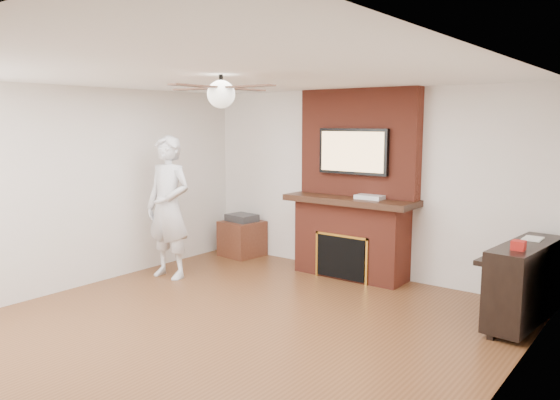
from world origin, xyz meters
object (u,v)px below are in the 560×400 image
Objects in this scene: person at (168,207)px; side_table at (242,237)px; piano at (524,281)px; fireplace at (354,203)px.

side_table is at bearing 84.43° from person.
side_table is (-0.00, 1.48, -0.65)m from person.
person reaches higher than side_table.
piano is (4.21, 1.00, -0.49)m from person.
fireplace is at bearing 8.58° from side_table.
person is 1.42× the size of piano.
piano is (4.21, -0.48, 0.16)m from side_table.
piano is at bearing 0.07° from side_table.
piano is at bearing 7.65° from person.
fireplace is 2.42m from piano.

